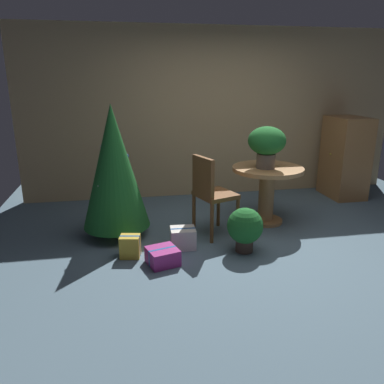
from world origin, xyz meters
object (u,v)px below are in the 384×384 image
object	(u,v)px
gift_box_gold	(130,246)
wooden_cabinet	(345,157)
potted_plant	(245,227)
wooden_chair_left_near	(211,191)
round_dining_table	(267,184)
gift_box_purple	(163,256)
flower_vase	(267,143)
holiday_tree	(114,167)
gift_box_cream	(183,238)

from	to	relation	value
gift_box_gold	wooden_cabinet	xyz separation A→B (m)	(3.44, 1.63, 0.51)
gift_box_gold	potted_plant	xyz separation A→B (m)	(1.25, -0.09, 0.16)
wooden_chair_left_near	gift_box_gold	world-z (taller)	wooden_chair_left_near
round_dining_table	gift_box_purple	size ratio (longest dim) A/B	2.50
flower_vase	holiday_tree	xyz separation A→B (m)	(-1.88, -0.05, -0.22)
gift_box_cream	potted_plant	bearing A→B (deg)	-18.52
round_dining_table	gift_box_gold	bearing A→B (deg)	-157.96
flower_vase	wooden_cabinet	world-z (taller)	flower_vase
holiday_tree	wooden_cabinet	size ratio (longest dim) A/B	1.25
round_dining_table	potted_plant	size ratio (longest dim) A/B	1.82
wooden_chair_left_near	gift_box_cream	distance (m)	0.66
flower_vase	holiday_tree	size ratio (longest dim) A/B	0.33
flower_vase	gift_box_purple	world-z (taller)	flower_vase
flower_vase	wooden_cabinet	xyz separation A→B (m)	(1.70, 0.95, -0.43)
gift_box_cream	wooden_cabinet	world-z (taller)	wooden_cabinet
gift_box_cream	potted_plant	size ratio (longest dim) A/B	0.58
round_dining_table	wooden_chair_left_near	world-z (taller)	wooden_chair_left_near
gift_box_gold	wooden_cabinet	size ratio (longest dim) A/B	0.19
flower_vase	wooden_cabinet	distance (m)	1.99
wooden_chair_left_near	potted_plant	bearing A→B (deg)	-62.17
wooden_cabinet	holiday_tree	bearing A→B (deg)	-164.41
holiday_tree	potted_plant	distance (m)	1.66
wooden_chair_left_near	holiday_tree	xyz separation A→B (m)	(-1.11, 0.20, 0.29)
round_dining_table	wooden_cabinet	distance (m)	1.88
wooden_chair_left_near	holiday_tree	distance (m)	1.16
round_dining_table	potted_plant	distance (m)	1.01
wooden_chair_left_near	holiday_tree	world-z (taller)	holiday_tree
wooden_cabinet	round_dining_table	bearing A→B (deg)	-151.28
round_dining_table	gift_box_cream	xyz separation A→B (m)	(-1.20, -0.59, -0.41)
gift_box_gold	round_dining_table	bearing A→B (deg)	22.04
wooden_chair_left_near	round_dining_table	bearing A→B (deg)	20.00
holiday_tree	wooden_chair_left_near	bearing A→B (deg)	-10.32
gift_box_purple	potted_plant	size ratio (longest dim) A/B	0.73
holiday_tree	gift_box_gold	xyz separation A→B (m)	(0.14, -0.63, -0.73)
holiday_tree	gift_box_purple	world-z (taller)	holiday_tree
wooden_chair_left_near	gift_box_purple	distance (m)	1.04
round_dining_table	gift_box_purple	bearing A→B (deg)	-147.09
wooden_chair_left_near	gift_box_cream	xyz separation A→B (m)	(-0.38, -0.30, -0.45)
wooden_cabinet	potted_plant	world-z (taller)	wooden_cabinet
wooden_chair_left_near	gift_box_purple	bearing A→B (deg)	-134.86
gift_box_gold	potted_plant	size ratio (longest dim) A/B	0.49
wooden_chair_left_near	wooden_cabinet	distance (m)	2.74
gift_box_purple	gift_box_gold	bearing A→B (deg)	144.99
gift_box_gold	wooden_cabinet	bearing A→B (deg)	25.32
holiday_tree	gift_box_purple	size ratio (longest dim) A/B	4.33
holiday_tree	potted_plant	size ratio (longest dim) A/B	3.16
holiday_tree	gift_box_cream	xyz separation A→B (m)	(0.73, -0.50, -0.74)
gift_box_cream	wooden_cabinet	xyz separation A→B (m)	(2.85, 1.49, 0.52)
wooden_cabinet	potted_plant	xyz separation A→B (m)	(-2.19, -1.71, -0.35)
wooden_cabinet	gift_box_gold	bearing A→B (deg)	-154.68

